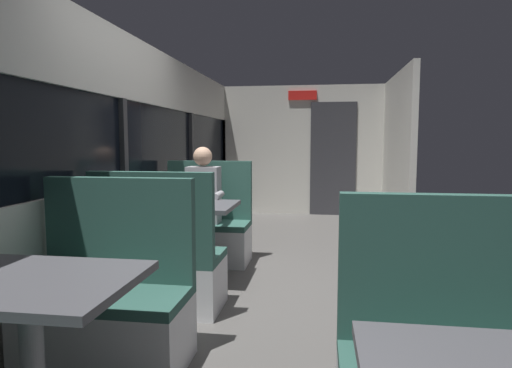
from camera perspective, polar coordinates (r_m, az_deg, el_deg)
ground_plane at (r=4.00m, az=3.19°, el=-13.86°), size 3.30×9.20×0.02m
carriage_window_panel_left at (r=4.16m, az=-17.04°, el=2.42°), size 0.09×8.48×2.30m
carriage_end_bulkhead at (r=7.96m, az=6.42°, el=4.27°), size 2.90×0.11×2.30m
carriage_aisle_panel_right at (r=6.85m, az=17.80°, el=3.92°), size 0.08×2.40×2.30m
dining_table_near_window at (r=2.18m, az=-27.33°, el=-13.32°), size 0.90×0.70×0.74m
bench_near_window_facing_entry at (r=2.85m, az=-18.51°, el=-15.16°), size 0.95×0.50×1.10m
dining_table_mid_window at (r=4.15m, az=-9.00°, el=-3.93°), size 0.90×0.70×0.74m
bench_mid_window_facing_end at (r=3.57m, az=-12.32°, el=-10.68°), size 0.95×0.50×1.10m
bench_mid_window_facing_entry at (r=4.87m, az=-6.47°, el=-6.20°), size 0.95×0.50×1.10m
seated_passenger at (r=4.76m, az=-6.72°, el=-3.92°), size 0.47×0.55×1.26m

